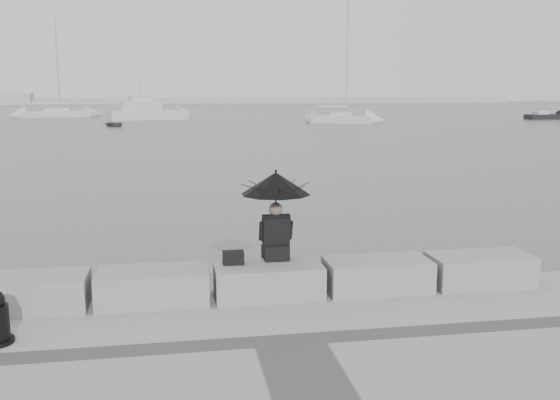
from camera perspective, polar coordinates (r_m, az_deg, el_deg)
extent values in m
plane|color=#484A4D|center=(10.08, -1.45, -10.71)|extent=(360.00, 360.00, 0.00)
cube|color=gray|center=(9.54, -21.90, -7.90)|extent=(1.60, 0.80, 0.50)
cube|color=gray|center=(9.32, -11.56, -7.78)|extent=(1.60, 0.80, 0.50)
cube|color=gray|center=(9.41, -1.07, -7.40)|extent=(1.60, 0.80, 0.50)
cube|color=gray|center=(9.80, 8.87, -6.81)|extent=(1.60, 0.80, 0.50)
cube|color=gray|center=(10.45, 17.80, -6.11)|extent=(1.60, 0.80, 0.50)
sphere|color=#726056|center=(9.48, -0.40, -0.85)|extent=(0.21, 0.21, 0.21)
cylinder|color=black|center=(9.45, -0.39, -0.44)|extent=(0.02, 0.02, 1.00)
cone|color=black|center=(9.40, -0.39, 1.54)|extent=(1.07, 1.07, 0.34)
sphere|color=black|center=(9.37, -0.39, 2.68)|extent=(0.04, 0.04, 0.04)
cube|color=black|center=(9.36, -4.29, -5.28)|extent=(0.31, 0.18, 0.20)
cube|color=#A6A9AC|center=(164.36, -9.32, 8.96)|extent=(180.00, 6.00, 1.60)
cube|color=#BABABC|center=(87.94, -19.78, 7.37)|extent=(8.87, 4.99, 0.90)
cube|color=#BABABC|center=(87.92, -19.80, 7.76)|extent=(3.35, 2.47, 0.50)
cylinder|color=#9E9EA1|center=(87.94, -20.03, 11.56)|extent=(0.16, 0.16, 12.00)
cylinder|color=#9E9EA1|center=(87.90, -19.83, 8.18)|extent=(4.60, 1.62, 0.10)
cube|color=#BABABC|center=(68.20, 5.71, 7.30)|extent=(6.87, 4.99, 0.90)
cube|color=#BABABC|center=(68.18, 5.71, 7.80)|extent=(2.74, 2.43, 0.50)
cylinder|color=#9E9EA1|center=(68.20, 5.80, 12.72)|extent=(0.16, 0.16, 12.00)
cylinder|color=#9E9EA1|center=(68.15, 5.72, 8.34)|extent=(3.32, 1.68, 0.10)
cube|color=#BABABC|center=(77.19, -11.97, 7.56)|extent=(9.66, 5.47, 1.20)
cube|color=#BABABC|center=(77.15, -12.00, 8.37)|extent=(5.07, 3.50, 1.20)
cube|color=#BABABC|center=(77.14, -12.02, 9.04)|extent=(2.69, 2.23, 0.60)
cylinder|color=#9E9EA1|center=(77.13, -12.05, 9.86)|extent=(0.08, 0.08, 1.60)
cube|color=black|center=(83.93, 23.10, 6.99)|extent=(5.45, 2.40, 0.70)
cube|color=#BABABC|center=(83.91, 23.13, 7.33)|extent=(1.75, 1.43, 0.50)
imported|color=slate|center=(63.97, -14.88, 6.73)|extent=(3.04, 2.59, 0.48)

